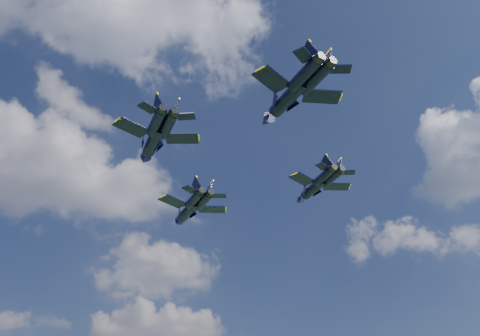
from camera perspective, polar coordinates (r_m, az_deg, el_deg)
name	(u,v)px	position (r m, az deg, el deg)	size (l,w,h in m)	color
jet_lead	(188,211)	(99.73, -5.60, -4.57)	(12.92, 16.86, 3.99)	black
jet_left	(153,142)	(81.58, -9.28, 2.78)	(13.00, 16.69, 3.99)	black
jet_right	(313,189)	(93.35, 7.76, -2.19)	(11.55, 14.92, 3.55)	black
jet_slot	(286,99)	(73.64, 4.98, 7.34)	(13.24, 17.42, 4.11)	black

